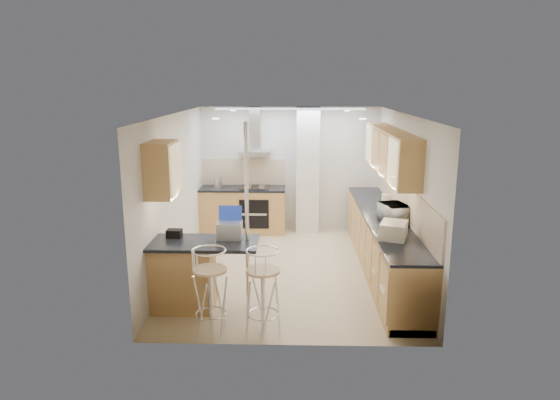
{
  "coord_description": "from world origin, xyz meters",
  "views": [
    {
      "loc": [
        0.06,
        -7.65,
        2.97
      ],
      "look_at": [
        -0.15,
        0.2,
        1.12
      ],
      "focal_mm": 32.0,
      "sensor_mm": 36.0,
      "label": 1
    }
  ],
  "objects_px": {
    "microwave": "(394,213)",
    "laptop": "(230,230)",
    "bar_stool_near": "(210,291)",
    "bread_bin": "(394,230)",
    "bar_stool_end": "(263,292)"
  },
  "relations": [
    {
      "from": "bar_stool_near",
      "to": "bar_stool_end",
      "type": "relative_size",
      "value": 1.0
    },
    {
      "from": "microwave",
      "to": "bar_stool_near",
      "type": "distance_m",
      "value": 3.09
    },
    {
      "from": "microwave",
      "to": "bar_stool_near",
      "type": "xyz_separation_m",
      "value": [
        -2.51,
        -1.73,
        -0.53
      ]
    },
    {
      "from": "laptop",
      "to": "bar_stool_near",
      "type": "height_order",
      "value": "laptop"
    },
    {
      "from": "laptop",
      "to": "bar_stool_near",
      "type": "xyz_separation_m",
      "value": [
        -0.14,
        -0.79,
        -0.52
      ]
    },
    {
      "from": "bar_stool_near",
      "to": "bread_bin",
      "type": "distance_m",
      "value": 2.57
    },
    {
      "from": "bar_stool_end",
      "to": "bread_bin",
      "type": "distance_m",
      "value": 2.01
    },
    {
      "from": "laptop",
      "to": "bar_stool_end",
      "type": "height_order",
      "value": "laptop"
    },
    {
      "from": "microwave",
      "to": "bar_stool_end",
      "type": "xyz_separation_m",
      "value": [
        -1.88,
        -1.73,
        -0.53
      ]
    },
    {
      "from": "bar_stool_near",
      "to": "microwave",
      "type": "bearing_deg",
      "value": 14.96
    },
    {
      "from": "laptop",
      "to": "bar_stool_end",
      "type": "distance_m",
      "value": 1.07
    },
    {
      "from": "bar_stool_near",
      "to": "bread_bin",
      "type": "relative_size",
      "value": 2.54
    },
    {
      "from": "microwave",
      "to": "laptop",
      "type": "xyz_separation_m",
      "value": [
        -2.37,
        -0.93,
        -0.01
      ]
    },
    {
      "from": "bread_bin",
      "to": "bar_stool_end",
      "type": "bearing_deg",
      "value": -132.33
    },
    {
      "from": "laptop",
      "to": "bar_stool_end",
      "type": "xyz_separation_m",
      "value": [
        0.49,
        -0.79,
        -0.52
      ]
    }
  ]
}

